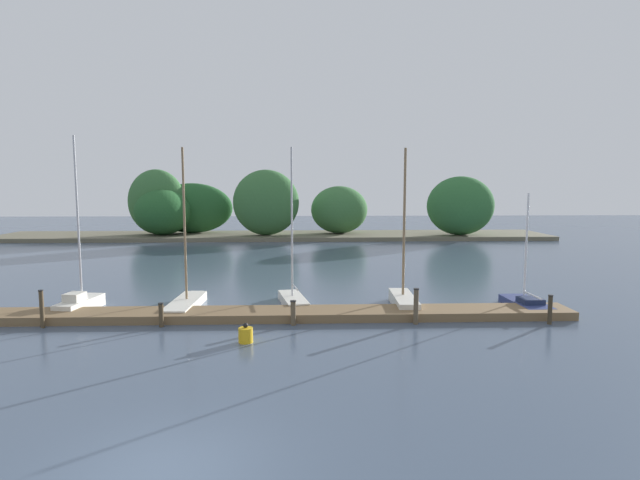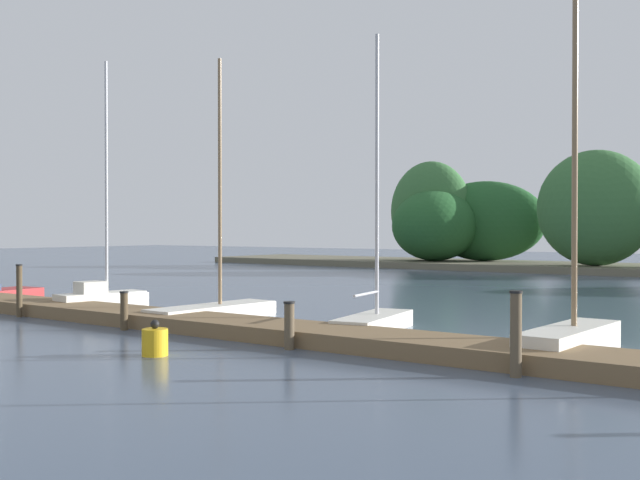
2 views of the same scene
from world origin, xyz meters
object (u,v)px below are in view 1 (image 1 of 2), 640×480
Objects in this scene: mooring_piling_4 at (416,306)px; channel_buoy_1 at (246,335)px; sailboat_5 at (525,303)px; mooring_piling_3 at (293,313)px; mooring_piling_5 at (550,309)px; mooring_piling_1 at (42,309)px; sailboat_1 at (80,301)px; mooring_piling_2 at (161,315)px; sailboat_2 at (186,301)px; sailboat_3 at (293,297)px; sailboat_4 at (403,298)px.

mooring_piling_4 is 6.91m from channel_buoy_1.
channel_buoy_1 is (-12.08, -4.51, 0.01)m from sailboat_5.
mooring_piling_3 is (-10.42, -2.35, 0.24)m from sailboat_5.
sailboat_5 is at bearing 86.39° from mooring_piling_5.
mooring_piling_1 is (-20.21, -2.35, 0.49)m from sailboat_5.
mooring_piling_2 is at bearing -113.47° from sailboat_1.
channel_buoy_1 is (8.13, -2.16, -0.48)m from mooring_piling_1.
sailboat_2 is 10.13× the size of channel_buoy_1.
mooring_piling_5 is (15.13, -3.15, 0.27)m from sailboat_2.
sailboat_1 is at bearing 82.21° from mooring_piling_1.
sailboat_2 is 6.03× the size of mooring_piling_5.
sailboat_3 is 10.99m from mooring_piling_5.
sailboat_5 is (5.47, -0.40, -0.17)m from sailboat_4.
sailboat_2 is 1.39× the size of sailboat_5.
channel_buoy_1 is at bearing -127.34° from mooring_piling_3.
sailboat_5 is 5.41× the size of mooring_piling_2.
mooring_piling_4 is 1.22× the size of mooring_piling_5.
sailboat_1 is at bearing 87.53° from sailboat_5.
channel_buoy_1 is at bearing -162.00° from mooring_piling_4.
sailboat_3 is at bearing 19.73° from mooring_piling_1.
channel_buoy_1 is at bearing 128.84° from sailboat_4.
sailboat_1 is 9.39m from sailboat_3.
sailboat_2 reaches higher than mooring_piling_3.
mooring_piling_4 is at bearing -178.78° from sailboat_4.
mooring_piling_1 is (-0.36, -2.61, 0.31)m from sailboat_1.
mooring_piling_3 reaches higher than mooring_piling_2.
sailboat_2 is 4.80× the size of mooring_piling_1.
channel_buoy_1 is at bearing -145.29° from sailboat_2.
sailboat_1 is 5.01m from mooring_piling_2.
sailboat_4 reaches higher than mooring_piling_2.
sailboat_2 is (4.55, 0.31, -0.11)m from sailboat_1.
mooring_piling_3 is at bearing -96.91° from sailboat_1.
sailboat_1 is at bearing 96.18° from sailboat_2.
sailboat_1 is at bearing 147.99° from mooring_piling_2.
sailboat_4 is 10.51m from mooring_piling_2.
mooring_piling_1 reaches higher than mooring_piling_5.
sailboat_2 is 4.94× the size of mooring_piling_4.
mooring_piling_1 is 8.43m from channel_buoy_1.
sailboat_4 is at bearing -88.68° from sailboat_2.
sailboat_2 is 7.52× the size of mooring_piling_2.
sailboat_4 is 6.09m from mooring_piling_5.
sailboat_2 is 15.46m from mooring_piling_5.
mooring_piling_1 reaches higher than mooring_piling_4.
mooring_piling_4 reaches higher than mooring_piling_5.
sailboat_5 reaches higher than mooring_piling_3.
mooring_piling_1 is 2.11× the size of channel_buoy_1.
sailboat_3 reaches higher than mooring_piling_4.
mooring_piling_5 is (19.69, -2.85, 0.15)m from sailboat_1.
mooring_piling_1 is at bearing 102.77° from sailboat_4.
sailboat_3 is at bearing 34.68° from mooring_piling_2.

